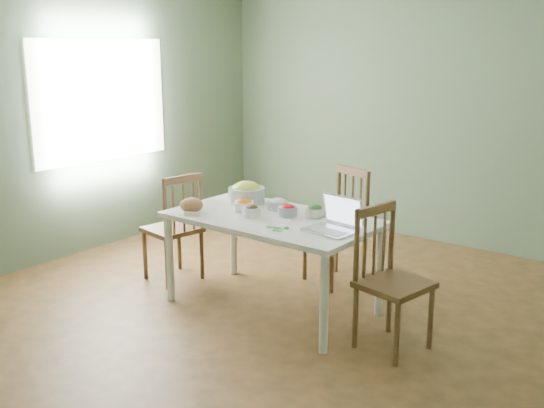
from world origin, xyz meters
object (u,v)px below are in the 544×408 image
Objects in this scene: dining_table at (272,263)px; chair_far at (335,227)px; chair_right at (395,281)px; bowl_squash at (247,193)px; chair_left at (172,226)px; laptop at (330,215)px; bread_boule at (191,205)px.

chair_far reaches higher than dining_table.
chair_far is 1.29m from chair_right.
chair_right is 3.23× the size of bowl_squash.
dining_table is at bearing -77.44° from chair_far.
chair_far reaches higher than chair_right.
chair_right is at bearing 98.98° from chair_left.
chair_left is at bearing -178.36° from dining_table.
chair_right reaches higher than dining_table.
dining_table is 0.76m from laptop.
chair_right is 0.64m from laptop.
chair_far is at bearing 134.02° from chair_left.
chair_left is 0.99× the size of chair_right.
bowl_squash is at bearing 74.07° from bread_boule.
laptop reaches higher than chair_right.
dining_table is at bearing -26.45° from bowl_squash.
chair_far is 1.02× the size of chair_right.
bread_boule is at bearing -153.58° from dining_table.
bread_boule is (0.51, -0.26, 0.33)m from chair_left.
laptop is (-0.51, -0.03, 0.38)m from chair_right.
chair_far is 3.30× the size of bowl_squash.
bread_boule is 1.18m from laptop.
bowl_squash is 0.87× the size of laptop.
chair_right is at bearing 10.49° from laptop.
dining_table is 1.63× the size of chair_right.
chair_left is at bearing -159.13° from bowl_squash.
bowl_squash is at bearing 91.18° from chair_right.
laptop is (1.01, -0.29, 0.03)m from bowl_squash.
chair_far reaches higher than chair_left.
bread_boule is (-0.58, -0.29, 0.44)m from dining_table.
chair_right is (1.08, -0.04, 0.12)m from dining_table.
chair_far is (0.09, 0.78, 0.13)m from dining_table.
chair_right reaches higher than chair_left.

